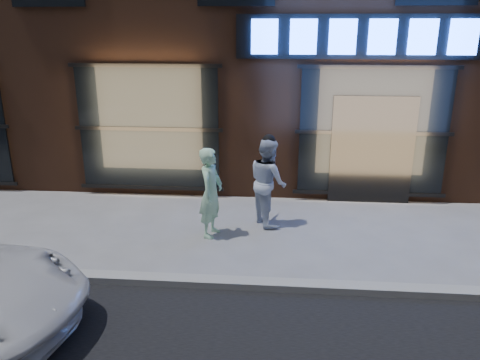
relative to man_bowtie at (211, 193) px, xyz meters
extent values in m
plane|color=slate|center=(3.29, -1.85, -0.85)|extent=(90.00, 90.00, 0.00)
cube|color=gray|center=(3.29, -1.85, -0.79)|extent=(60.00, 0.25, 0.12)
cube|color=black|center=(2.89, 2.10, 2.75)|extent=(5.20, 0.06, 0.90)
cube|color=black|center=(3.29, 2.07, 0.35)|extent=(1.80, 0.10, 2.40)
cube|color=#FFBF72|center=(-1.71, 2.13, 0.75)|extent=(3.00, 0.04, 2.60)
cube|color=black|center=(-1.71, 2.09, 0.75)|extent=(3.20, 0.06, 2.80)
cube|color=#FFBF72|center=(3.29, 2.13, 0.75)|extent=(3.00, 0.04, 2.60)
cube|color=black|center=(3.29, 2.09, 0.75)|extent=(3.20, 0.06, 2.80)
cube|color=#2659FF|center=(0.89, 2.03, 2.75)|extent=(0.55, 0.12, 0.70)
cube|color=#2659FF|center=(1.69, 2.03, 2.75)|extent=(0.55, 0.12, 0.70)
cube|color=#2659FF|center=(2.49, 2.03, 2.75)|extent=(0.55, 0.12, 0.70)
cube|color=#2659FF|center=(3.29, 2.03, 2.75)|extent=(0.55, 0.12, 0.70)
cube|color=#2659FF|center=(4.09, 2.03, 2.75)|extent=(0.55, 0.12, 0.70)
cube|color=#2659FF|center=(4.89, 2.03, 2.75)|extent=(0.55, 0.12, 0.70)
imported|color=#BAF5CD|center=(0.00, 0.00, 0.00)|extent=(0.54, 0.70, 1.71)
imported|color=silver|center=(1.05, 0.67, 0.02)|extent=(0.97, 1.06, 1.76)
camera|label=1|loc=(1.22, -8.13, 2.94)|focal=35.00mm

